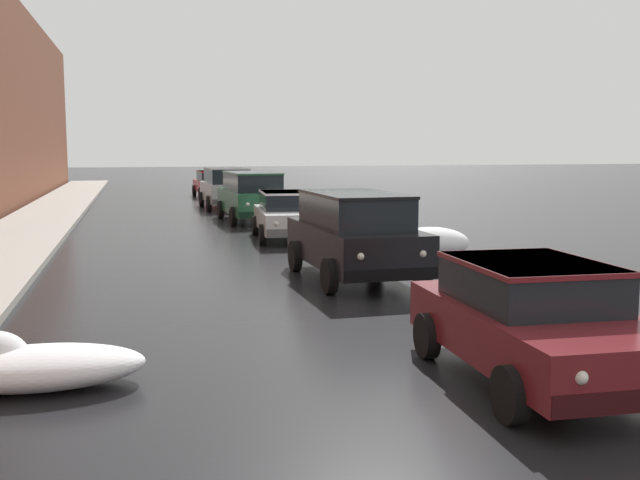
# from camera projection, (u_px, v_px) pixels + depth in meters

# --- Properties ---
(snow_bank_near_corner_left) EXTENTS (2.40, 1.17, 0.66)m
(snow_bank_near_corner_left) POSITION_uv_depth(u_px,v_px,m) (30.00, 366.00, 8.66)
(snow_bank_near_corner_left) COLOR white
(snow_bank_near_corner_left) RESTS_ON ground
(snow_bank_along_left_kerb) EXTENTS (2.97, 1.31, 0.66)m
(snow_bank_along_left_kerb) POSITION_uv_depth(u_px,v_px,m) (315.00, 211.00, 28.42)
(snow_bank_along_left_kerb) COLOR white
(snow_bank_along_left_kerb) RESTS_ON ground
(snow_bank_near_corner_right) EXTENTS (2.02, 1.27, 0.80)m
(snow_bank_near_corner_right) POSITION_uv_depth(u_px,v_px,m) (427.00, 244.00, 18.44)
(snow_bank_near_corner_right) COLOR white
(snow_bank_near_corner_right) RESTS_ON ground
(sedan_maroon_approaching_near_lane) EXTENTS (2.09, 3.98, 1.42)m
(sedan_maroon_approaching_near_lane) POSITION_uv_depth(u_px,v_px,m) (534.00, 318.00, 8.89)
(sedan_maroon_approaching_near_lane) COLOR maroon
(sedan_maroon_approaching_near_lane) RESTS_ON ground
(suv_black_parked_kerbside_close) EXTENTS (2.18, 4.49, 1.82)m
(suv_black_parked_kerbside_close) POSITION_uv_depth(u_px,v_px,m) (354.00, 232.00, 15.63)
(suv_black_parked_kerbside_close) COLOR black
(suv_black_parked_kerbside_close) RESTS_ON ground
(sedan_white_parked_kerbside_mid) EXTENTS (2.10, 4.22, 1.42)m
(sedan_white_parked_kerbside_mid) POSITION_uv_depth(u_px,v_px,m) (287.00, 214.00, 22.47)
(sedan_white_parked_kerbside_mid) COLOR silver
(sedan_white_parked_kerbside_mid) RESTS_ON ground
(suv_green_parked_far_down_block) EXTENTS (2.26, 4.85, 1.82)m
(suv_green_parked_far_down_block) POSITION_uv_depth(u_px,v_px,m) (252.00, 195.00, 27.70)
(suv_green_parked_far_down_block) COLOR #1E5633
(suv_green_parked_far_down_block) RESTS_ON ground
(suv_silver_queued_behind_truck) EXTENTS (2.20, 4.51, 1.82)m
(suv_silver_queued_behind_truck) POSITION_uv_depth(u_px,v_px,m) (227.00, 186.00, 33.37)
(suv_silver_queued_behind_truck) COLOR #B7B7BC
(suv_silver_queued_behind_truck) RESTS_ON ground
(sedan_red_at_far_intersection) EXTENTS (2.09, 4.42, 1.42)m
(sedan_red_at_far_intersection) POSITION_uv_depth(u_px,v_px,m) (213.00, 183.00, 40.79)
(sedan_red_at_far_intersection) COLOR red
(sedan_red_at_far_intersection) RESTS_ON ground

